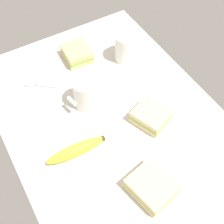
% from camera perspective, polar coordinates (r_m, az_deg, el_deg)
% --- Properties ---
extents(tabletop, '(0.90, 0.64, 0.02)m').
position_cam_1_polar(tabletop, '(0.96, 0.00, -1.41)').
color(tabletop, beige).
rests_on(tabletop, ground).
extents(coffee_mug_black, '(0.10, 0.08, 0.10)m').
position_cam_1_polar(coffee_mug_black, '(1.09, 2.62, 12.03)').
color(coffee_mug_black, white).
rests_on(coffee_mug_black, tabletop).
extents(coffee_mug_milky, '(0.08, 0.10, 0.10)m').
position_cam_1_polar(coffee_mug_milky, '(0.95, -4.85, 3.64)').
color(coffee_mug_milky, white).
rests_on(coffee_mug_milky, tabletop).
extents(sandwich_main, '(0.13, 0.12, 0.04)m').
position_cam_1_polar(sandwich_main, '(0.82, 7.50, -13.65)').
color(sandwich_main, beige).
rests_on(sandwich_main, tabletop).
extents(sandwich_side, '(0.13, 0.12, 0.04)m').
position_cam_1_polar(sandwich_side, '(0.93, 7.29, -0.77)').
color(sandwich_side, beige).
rests_on(sandwich_side, tabletop).
extents(sandwich_extra, '(0.10, 0.10, 0.04)m').
position_cam_1_polar(sandwich_extra, '(1.11, -6.57, 10.80)').
color(sandwich_extra, '#DBB77A').
rests_on(sandwich_extra, tabletop).
extents(banana, '(0.05, 0.18, 0.04)m').
position_cam_1_polar(banana, '(0.87, -6.77, -7.12)').
color(banana, yellow).
rests_on(banana, tabletop).
extents(spoon, '(0.08, 0.10, 0.01)m').
position_cam_1_polar(spoon, '(1.06, -14.29, 5.01)').
color(spoon, silver).
rests_on(spoon, tabletop).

